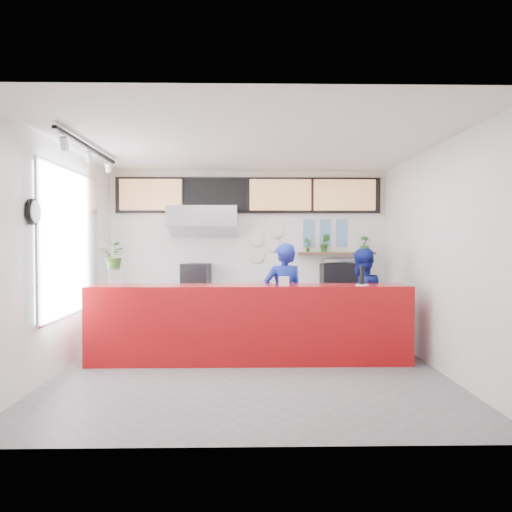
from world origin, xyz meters
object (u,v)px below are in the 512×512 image
(staff_right, at_px, (361,301))
(espresso_machine, at_px, (340,276))
(panini_oven, at_px, (196,276))
(staff_center, at_px, (284,299))
(service_counter, at_px, (249,324))
(pepper_mill, at_px, (362,275))

(staff_right, bearing_deg, espresso_machine, -110.69)
(panini_oven, xyz_separation_m, staff_center, (1.46, -1.26, -0.27))
(staff_center, relative_size, staff_right, 1.05)
(service_counter, height_order, staff_right, staff_right)
(panini_oven, bearing_deg, pepper_mill, -30.44)
(staff_right, bearing_deg, staff_center, -23.14)
(service_counter, relative_size, staff_center, 2.67)
(panini_oven, height_order, staff_right, staff_right)
(service_counter, distance_m, panini_oven, 2.10)
(panini_oven, distance_m, espresso_machine, 2.55)
(service_counter, distance_m, staff_right, 1.83)
(staff_right, distance_m, pepper_mill, 0.82)
(staff_right, bearing_deg, panini_oven, -50.03)
(espresso_machine, bearing_deg, staff_center, -132.19)
(service_counter, bearing_deg, panini_oven, 117.35)
(service_counter, relative_size, pepper_mill, 17.47)
(panini_oven, relative_size, pepper_mill, 1.82)
(service_counter, xyz_separation_m, staff_right, (1.72, 0.59, 0.25))
(service_counter, height_order, staff_center, staff_center)
(service_counter, bearing_deg, staff_right, 18.87)
(service_counter, bearing_deg, espresso_machine, 48.05)
(staff_center, height_order, pepper_mill, staff_center)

